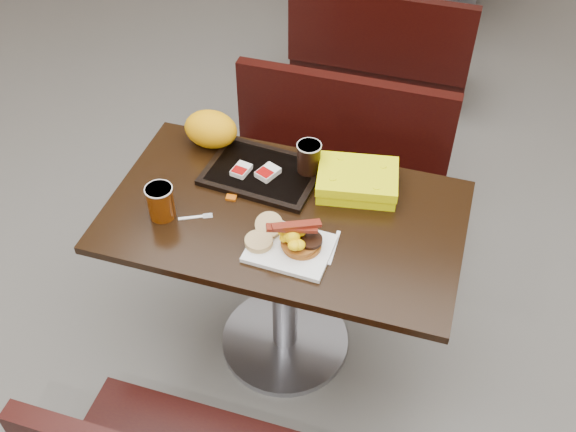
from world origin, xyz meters
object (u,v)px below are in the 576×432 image
(fork, at_px, (191,218))
(tray, at_px, (262,173))
(coffee_cup_far, at_px, (309,158))
(paper_bag, at_px, (211,129))
(table_near, at_px, (285,284))
(clamshell, at_px, (357,181))
(hashbrown_sleeve_right, at_px, (268,172))
(pancake_stack, at_px, (302,243))
(bench_near_n, at_px, (331,171))
(hashbrown_sleeve_left, at_px, (241,170))
(coffee_cup_near, at_px, (161,202))
(knife, at_px, (334,247))
(bench_far_s, at_px, (384,39))
(platter, at_px, (290,248))

(fork, height_order, tray, tray)
(coffee_cup_far, height_order, paper_bag, paper_bag)
(table_near, height_order, clamshell, clamshell)
(hashbrown_sleeve_right, bearing_deg, coffee_cup_far, 51.33)
(pancake_stack, relative_size, clamshell, 0.46)
(table_near, distance_m, bench_near_n, 0.70)
(tray, height_order, clamshell, clamshell)
(hashbrown_sleeve_left, bearing_deg, coffee_cup_far, 30.53)
(bench_near_n, xyz_separation_m, clamshell, (0.21, -0.51, 0.43))
(coffee_cup_near, xyz_separation_m, knife, (0.59, 0.02, -0.06))
(bench_far_s, height_order, platter, platter)
(bench_far_s, xyz_separation_m, platter, (0.07, -2.06, 0.40))
(hashbrown_sleeve_right, height_order, clamshell, clamshell)
(table_near, xyz_separation_m, bench_near_n, (0.00, 0.70, -0.02))
(bench_far_s, distance_m, fork, 2.07)
(table_near, bearing_deg, fork, -158.68)
(hashbrown_sleeve_right, bearing_deg, hashbrown_sleeve_left, -148.22)
(pancake_stack, bearing_deg, hashbrown_sleeve_right, 125.74)
(platter, relative_size, hashbrown_sleeve_right, 3.28)
(bench_near_n, xyz_separation_m, knife, (0.20, -0.81, 0.39))
(pancake_stack, height_order, knife, pancake_stack)
(platter, height_order, knife, platter)
(tray, bearing_deg, fork, -114.60)
(bench_near_n, relative_size, platter, 3.81)
(paper_bag, bearing_deg, hashbrown_sleeve_left, -39.70)
(knife, height_order, tray, tray)
(bench_far_s, relative_size, tray, 2.52)
(bench_near_n, xyz_separation_m, hashbrown_sleeve_right, (-0.11, -0.55, 0.42))
(pancake_stack, height_order, coffee_cup_near, coffee_cup_near)
(coffee_cup_near, relative_size, hashbrown_sleeve_left, 1.67)
(platter, xyz_separation_m, coffee_cup_far, (-0.05, 0.37, 0.07))
(bench_far_s, distance_m, paper_bag, 1.73)
(tray, distance_m, hashbrown_sleeve_right, 0.04)
(clamshell, bearing_deg, knife, -100.79)
(coffee_cup_near, distance_m, hashbrown_sleeve_right, 0.40)
(pancake_stack, distance_m, coffee_cup_near, 0.49)
(bench_far_s, xyz_separation_m, clamshell, (0.21, -1.71, 0.43))
(bench_far_s, bearing_deg, clamshell, -83.15)
(coffee_cup_near, relative_size, tray, 0.31)
(bench_near_n, distance_m, fork, 0.95)
(hashbrown_sleeve_left, bearing_deg, clamshell, 18.12)
(clamshell, relative_size, paper_bag, 1.37)
(fork, height_order, hashbrown_sleeve_left, hashbrown_sleeve_left)
(bench_far_s, bearing_deg, fork, -98.29)
(platter, bearing_deg, paper_bag, 138.08)
(table_near, height_order, bench_far_s, table_near)
(table_near, height_order, pancake_stack, pancake_stack)
(bench_far_s, relative_size, fork, 8.75)
(bench_far_s, height_order, hashbrown_sleeve_left, hashbrown_sleeve_left)
(bench_near_n, xyz_separation_m, fork, (-0.29, -0.81, 0.39))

